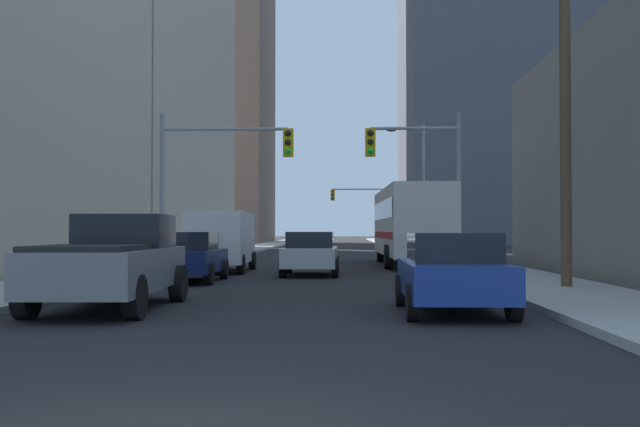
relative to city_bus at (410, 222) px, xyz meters
The scene contains 16 objects.
sidewalk_left 23.93m from the city_bus, 117.14° to the left, with size 3.26×160.00×0.15m, color #9E9E99.
sidewalk_right 21.44m from the city_bus, 83.58° to the left, with size 3.26×160.00×0.15m, color #9E9E99.
city_bus is the anchor object (origin of this frame).
pickup_truck_grey 20.40m from the city_bus, 111.73° to the right, with size 2.21×5.48×1.90m.
cargo_van_white 9.29m from the city_bus, 144.97° to the right, with size 2.16×5.26×2.26m.
sedan_blue 19.56m from the city_bus, 92.59° to the right, with size 1.95×4.21×1.52m.
sedan_navy 13.48m from the city_bus, 124.85° to the right, with size 1.95×4.22×1.52m.
sedan_silver 8.65m from the city_bus, 118.72° to the right, with size 1.95×4.22×1.52m.
traffic_signal_near_left 9.65m from the city_bus, 144.32° to the right, with size 5.07×0.44×6.00m.
traffic_signal_near_right 5.88m from the city_bus, 91.74° to the right, with size 3.60×0.44×6.00m.
traffic_signal_far_right 36.47m from the city_bus, 91.82° to the left, with size 5.73×0.44×6.00m.
utility_pole_right 15.16m from the city_bus, 79.35° to the right, with size 2.20×0.28×10.75m.
street_lamp_right 8.97m from the city_bus, 82.41° to the left, with size 2.14×0.32×7.50m.
building_left_mid_office 34.31m from the city_bus, 138.77° to the left, with size 19.77×29.34×35.57m, color #B7A893.
building_left_far_tower 70.27m from the city_bus, 108.09° to the left, with size 15.23×19.92×53.82m, color #66564C.
building_right_far_highrise 64.95m from the city_bus, 74.23° to the left, with size 24.41×25.48×49.55m, color #4C515B.
Camera 1 is at (1.34, -5.16, 1.57)m, focal length 42.59 mm.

